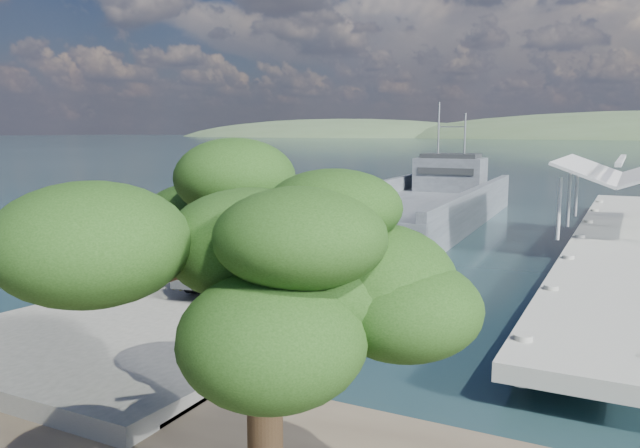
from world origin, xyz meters
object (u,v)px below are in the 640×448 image
at_px(soldier, 178,277).
at_px(overhang_tree, 251,248).
at_px(landing_craft, 419,213).
at_px(military_truck, 250,234).
at_px(pier, 616,226).

relative_size(soldier, overhang_tree, 0.25).
height_order(landing_craft, military_truck, landing_craft).
xyz_separation_m(pier, landing_craft, (-13.08, 5.82, -0.79)).
xyz_separation_m(pier, overhang_tree, (-4.40, -29.55, 3.39)).
relative_size(landing_craft, soldier, 19.31).
bearing_deg(military_truck, soldier, -107.94).
bearing_deg(soldier, military_truck, 77.54).
bearing_deg(military_truck, landing_craft, 76.70).
relative_size(military_truck, soldier, 4.94).
bearing_deg(military_truck, overhang_tree, -68.08).
relative_size(pier, soldier, 25.26).
height_order(pier, overhang_tree, overhang_tree).
bearing_deg(overhang_tree, pier, 81.53).
height_order(soldier, overhang_tree, overhang_tree).
bearing_deg(soldier, overhang_tree, -51.42).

